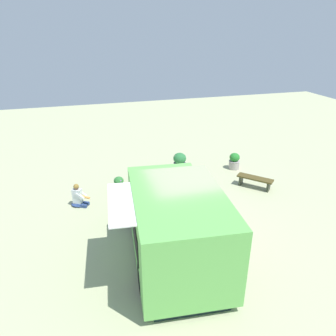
% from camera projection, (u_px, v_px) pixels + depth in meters
% --- Properties ---
extents(ground_plane, '(40.00, 40.00, 0.00)m').
position_uv_depth(ground_plane, '(188.00, 237.00, 9.97)').
color(ground_plane, '#AFB388').
extents(food_truck, '(5.15, 3.25, 2.26)m').
position_uv_depth(food_truck, '(174.00, 223.00, 8.79)').
color(food_truck, '#66B954').
rests_on(food_truck, ground_plane).
extents(person_customer, '(0.64, 0.78, 0.88)m').
position_uv_depth(person_customer, '(78.00, 197.00, 11.63)').
color(person_customer, navy).
rests_on(person_customer, ground_plane).
extents(planter_flowering_near, '(0.43, 0.43, 0.61)m').
position_uv_depth(planter_flowering_near, '(119.00, 184.00, 12.70)').
color(planter_flowering_near, '#AD7F43').
rests_on(planter_flowering_near, ground_plane).
extents(planter_flowering_far, '(0.50, 0.50, 0.77)m').
position_uv_depth(planter_flowering_far, '(234.00, 161.00, 14.66)').
color(planter_flowering_far, '#A39894').
rests_on(planter_flowering_far, ground_plane).
extents(planter_flowering_side, '(0.59, 0.59, 0.82)m').
position_uv_depth(planter_flowering_side, '(180.00, 161.00, 14.52)').
color(planter_flowering_side, '#4B495C').
rests_on(planter_flowering_side, ground_plane).
extents(plaza_bench, '(1.32, 1.27, 0.45)m').
position_uv_depth(plaza_bench, '(255.00, 180.00, 12.94)').
color(plaza_bench, '#4A3F1C').
rests_on(plaza_bench, ground_plane).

